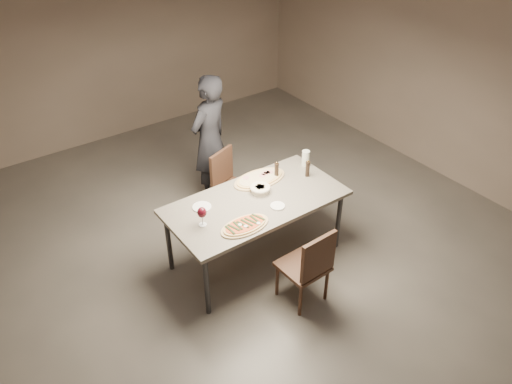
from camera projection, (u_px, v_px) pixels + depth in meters
room at (256, 143)px, 4.58m from camera, size 7.00×7.00×7.00m
dining_table at (256, 205)px, 4.99m from camera, size 1.80×0.90×0.75m
zucchini_pizza at (245, 225)px, 4.60m from camera, size 0.50×0.28×0.05m
ham_pizza at (260, 178)px, 5.25m from camera, size 0.61×0.34×0.04m
bread_basket at (260, 189)px, 5.04m from camera, size 0.21×0.21×0.08m
oil_dish at (278, 206)px, 4.86m from camera, size 0.14×0.14×0.02m
pepper_mill_left at (308, 169)px, 5.27m from camera, size 0.05×0.05×0.19m
pepper_mill_right at (277, 170)px, 5.24m from camera, size 0.05×0.05×0.19m
carafe at (306, 158)px, 5.45m from camera, size 0.08×0.08×0.18m
wine_glass at (202, 213)px, 4.55m from camera, size 0.09×0.09×0.20m
side_plate at (202, 207)px, 4.85m from camera, size 0.18×0.18×0.01m
chair_near at (309, 264)px, 4.58m from camera, size 0.42×0.42×0.86m
chair_far at (229, 182)px, 5.73m from camera, size 0.51×0.51×0.84m
diner at (210, 140)px, 5.86m from camera, size 0.68×0.56×1.60m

